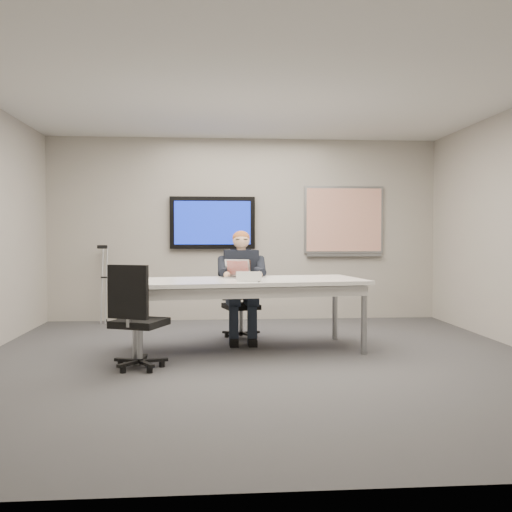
{
  "coord_description": "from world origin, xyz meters",
  "views": [
    {
      "loc": [
        -0.52,
        -5.82,
        1.3
      ],
      "look_at": [
        -0.0,
        0.74,
        1.07
      ],
      "focal_mm": 40.0,
      "sensor_mm": 36.0,
      "label": 1
    }
  ],
  "objects": [
    {
      "name": "whiteboard",
      "position": [
        1.55,
        2.97,
        1.53
      ],
      "size": [
        1.25,
        0.08,
        1.1
      ],
      "color": "gray",
      "rests_on": "wall_back"
    },
    {
      "name": "office_chair_near",
      "position": [
        -1.24,
        -0.26,
        0.32
      ],
      "size": [
        0.64,
        0.64,
        1.03
      ],
      "rotation": [
        0.0,
        0.0,
        2.76
      ],
      "color": "black",
      "rests_on": "ground"
    },
    {
      "name": "wall_front",
      "position": [
        0.0,
        -3.0,
        1.4
      ],
      "size": [
        6.0,
        0.02,
        2.8
      ],
      "primitive_type": "cube",
      "color": "#ADA99C",
      "rests_on": "ground"
    },
    {
      "name": "floor",
      "position": [
        0.0,
        0.0,
        0.0
      ],
      "size": [
        6.0,
        6.0,
        0.02
      ],
      "primitive_type": "cube",
      "color": "#3D3D40",
      "rests_on": "ground"
    },
    {
      "name": "seated_person",
      "position": [
        -0.15,
        1.16,
        0.55
      ],
      "size": [
        0.44,
        0.75,
        1.36
      ],
      "rotation": [
        0.0,
        0.0,
        0.08
      ],
      "color": "#1D2430",
      "rests_on": "office_chair_far"
    },
    {
      "name": "conference_table",
      "position": [
        -0.13,
        0.57,
        0.72
      ],
      "size": [
        2.75,
        1.44,
        0.81
      ],
      "rotation": [
        0.0,
        0.0,
        0.14
      ],
      "color": "white",
      "rests_on": "ground"
    },
    {
      "name": "office_chair_far",
      "position": [
        -0.16,
        1.4,
        0.29
      ],
      "size": [
        0.54,
        0.54,
        0.93
      ],
      "rotation": [
        0.0,
        0.0,
        0.26
      ],
      "color": "black",
      "rests_on": "ground"
    },
    {
      "name": "laptop",
      "position": [
        -0.21,
        0.79,
        0.86
      ],
      "size": [
        0.36,
        0.38,
        0.21
      ],
      "rotation": [
        0.0,
        0.0,
        -0.39
      ],
      "color": "#B0AFB2",
      "rests_on": "conference_table"
    },
    {
      "name": "tv_display",
      "position": [
        -0.5,
        2.95,
        1.5
      ],
      "size": [
        1.3,
        0.09,
        0.8
      ],
      "color": "black",
      "rests_on": "wall_back"
    },
    {
      "name": "ceiling",
      "position": [
        0.0,
        0.0,
        2.8
      ],
      "size": [
        6.0,
        6.0,
        0.02
      ],
      "primitive_type": "cube",
      "color": "silver",
      "rests_on": "wall_back"
    },
    {
      "name": "wall_back",
      "position": [
        0.0,
        3.0,
        1.4
      ],
      "size": [
        6.0,
        0.02,
        2.8
      ],
      "primitive_type": "cube",
      "color": "#ADA99C",
      "rests_on": "ground"
    },
    {
      "name": "pen",
      "position": [
        -0.01,
        0.18,
        0.82
      ],
      "size": [
        0.04,
        0.13,
        0.01
      ],
      "primitive_type": "cylinder",
      "rotation": [
        0.0,
        1.57,
        1.32
      ],
      "color": "black",
      "rests_on": "conference_table"
    },
    {
      "name": "crutch",
      "position": [
        -2.11,
        2.8,
        0.6
      ],
      "size": [
        0.2,
        0.55,
        1.23
      ],
      "primitive_type": null,
      "rotation": [
        -0.2,
        0.0,
        -0.07
      ],
      "color": "#A2A5AA",
      "rests_on": "ground"
    },
    {
      "name": "name_tent",
      "position": [
        -0.12,
        0.25,
        0.86
      ],
      "size": [
        0.28,
        0.13,
        0.11
      ],
      "primitive_type": null,
      "rotation": [
        0.0,
        0.0,
        -0.19
      ],
      "color": "silver",
      "rests_on": "conference_table"
    }
  ]
}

